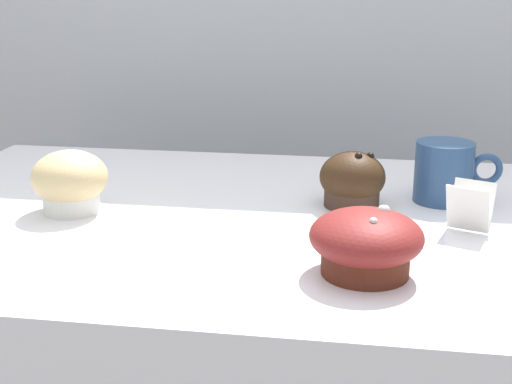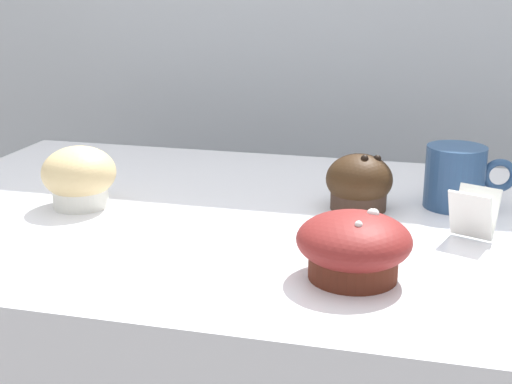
% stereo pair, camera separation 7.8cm
% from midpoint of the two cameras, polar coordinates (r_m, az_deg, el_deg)
% --- Properties ---
extents(wall_back, '(3.20, 0.10, 1.80)m').
position_cam_midpoint_polar(wall_back, '(1.51, 2.15, 3.39)').
color(wall_back, '#B2B7BC').
rests_on(wall_back, ground).
extents(muffin_front_center, '(0.09, 0.09, 0.08)m').
position_cam_midpoint_polar(muffin_front_center, '(0.95, 5.40, 0.85)').
color(muffin_front_center, '#3F2C22').
rests_on(muffin_front_center, display_counter).
extents(muffin_back_left, '(0.10, 0.10, 0.08)m').
position_cam_midpoint_polar(muffin_back_left, '(0.96, -16.92, 0.76)').
color(muffin_back_left, white).
rests_on(muffin_back_left, display_counter).
extents(muffin_back_right, '(0.12, 0.12, 0.07)m').
position_cam_midpoint_polar(muffin_back_right, '(0.74, 5.81, -4.08)').
color(muffin_back_right, '#532215').
rests_on(muffin_back_right, display_counter).
extents(coffee_cup, '(0.12, 0.08, 0.08)m').
position_cam_midpoint_polar(coffee_cup, '(0.99, 12.74, 1.66)').
color(coffee_cup, navy).
rests_on(coffee_cup, display_counter).
extents(price_card, '(0.06, 0.06, 0.06)m').
position_cam_midpoint_polar(price_card, '(0.88, 14.34, -1.19)').
color(price_card, white).
rests_on(price_card, display_counter).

